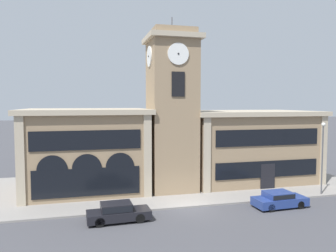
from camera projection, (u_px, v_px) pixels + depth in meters
ground_plane at (190, 208)px, 26.47m from camera, size 300.00×300.00×0.00m
sidewalk_kerb at (167, 185)px, 33.55m from camera, size 39.53×14.66×0.15m
clock_tower at (172, 111)px, 31.33m from camera, size 4.97×4.97×16.55m
town_hall_left_wing at (87, 149)px, 31.99m from camera, size 11.82×9.91×7.92m
town_hall_right_wing at (246, 145)px, 36.20m from camera, size 14.03×9.91×7.64m
parked_car_near at (118, 212)px, 23.42m from camera, size 4.58×1.90×1.37m
parked_car_mid at (279, 199)px, 26.62m from camera, size 4.42×2.02×1.30m
street_lamp at (323, 148)px, 29.80m from camera, size 0.36×0.36×6.57m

